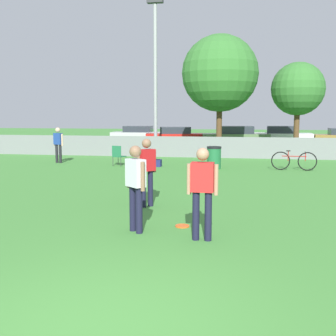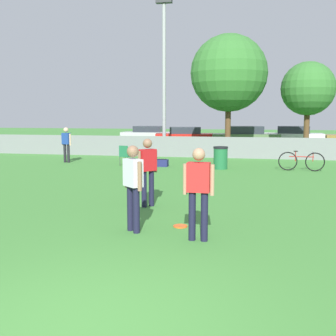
{
  "view_description": "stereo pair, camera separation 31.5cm",
  "coord_description": "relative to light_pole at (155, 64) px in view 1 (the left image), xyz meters",
  "views": [
    {
      "loc": [
        1.48,
        -3.97,
        2.26
      ],
      "look_at": [
        -0.18,
        5.36,
        1.05
      ],
      "focal_mm": 45.0,
      "sensor_mm": 36.0,
      "label": 1
    },
    {
      "loc": [
        1.79,
        -3.9,
        2.26
      ],
      "look_at": [
        -0.18,
        5.36,
        1.05
      ],
      "focal_mm": 45.0,
      "sensor_mm": 36.0,
      "label": 2
    }
  ],
  "objects": [
    {
      "name": "light_pole",
      "position": [
        0.0,
        0.0,
        0.0
      ],
      "size": [
        0.9,
        0.36,
        8.69
      ],
      "color": "#9E9EA3",
      "rests_on": "ground_plane"
    },
    {
      "name": "bicycle_sideline",
      "position": [
        7.04,
        -6.27,
        -4.72
      ],
      "size": [
        1.8,
        0.44,
        0.81
      ],
      "rotation": [
        0.0,
        0.0,
        -0.06
      ],
      "color": "black",
      "rests_on": "ground_plane"
    },
    {
      "name": "parked_car_white",
      "position": [
        7.82,
        8.13,
        -4.43
      ],
      "size": [
        4.3,
        1.98,
        1.42
      ],
      "rotation": [
        0.0,
        0.0,
        -0.03
      ],
      "color": "black",
      "rests_on": "ground_plane"
    },
    {
      "name": "tree_near_pole",
      "position": [
        3.62,
        0.44,
        -0.57
      ],
      "size": [
        4.31,
        4.31,
        6.71
      ],
      "color": "brown",
      "rests_on": "ground_plane"
    },
    {
      "name": "frisbee_disc",
      "position": [
        3.81,
        -15.62,
        -5.09
      ],
      "size": [
        0.29,
        0.29,
        0.03
      ],
      "color": "#E5591E",
      "rests_on": "ground_plane"
    },
    {
      "name": "tree_far_right",
      "position": [
        8.06,
        1.84,
        -1.4
      ],
      "size": [
        3.07,
        3.07,
        5.26
      ],
      "color": "brown",
      "rests_on": "ground_plane"
    },
    {
      "name": "spectator_in_blue",
      "position": [
        -3.5,
        -5.46,
        -4.15
      ],
      "size": [
        0.53,
        0.31,
        1.65
      ],
      "rotation": [
        0.0,
        0.0,
        2.88
      ],
      "color": "black",
      "rests_on": "ground_plane"
    },
    {
      "name": "parked_car_olive",
      "position": [
        4.46,
        5.89,
        -4.4
      ],
      "size": [
        4.74,
        2.21,
        1.45
      ],
      "rotation": [
        0.0,
        0.0,
        0.12
      ],
      "color": "black",
      "rests_on": "ground_plane"
    },
    {
      "name": "parked_car_red",
      "position": [
        0.02,
        6.98,
        -4.46
      ],
      "size": [
        4.59,
        2.66,
        1.34
      ],
      "rotation": [
        0.0,
        0.0,
        0.2
      ],
      "color": "black",
      "rests_on": "ground_plane"
    },
    {
      "name": "trash_bin",
      "position": [
        3.81,
        -6.33,
        -4.64
      ],
      "size": [
        0.61,
        0.61,
        0.93
      ],
      "color": "#1E6638",
      "rests_on": "ground_plane"
    },
    {
      "name": "player_receiver_white",
      "position": [
        2.98,
        -16.16,
        -4.13
      ],
      "size": [
        0.45,
        0.43,
        1.68
      ],
      "rotation": [
        0.0,
        0.0,
        -0.74
      ],
      "color": "#191933",
      "rests_on": "ground_plane"
    },
    {
      "name": "player_thrower_red",
      "position": [
        4.29,
        -16.47,
        -4.13
      ],
      "size": [
        0.56,
        0.23,
        1.68
      ],
      "rotation": [
        0.0,
        0.0,
        -0.03
      ],
      "color": "#191933",
      "rests_on": "ground_plane"
    },
    {
      "name": "parked_car_silver",
      "position": [
        -3.25,
        8.77,
        -4.44
      ],
      "size": [
        4.25,
        2.03,
        1.34
      ],
      "rotation": [
        0.0,
        0.0,
        0.05
      ],
      "color": "black",
      "rests_on": "ground_plane"
    },
    {
      "name": "ground_plane",
      "position": [
        3.5,
        -19.88,
        -5.11
      ],
      "size": [
        120.0,
        120.0,
        0.0
      ],
      "primitive_type": "plane",
      "color": "#428438"
    },
    {
      "name": "fence_backline",
      "position": [
        3.5,
        -1.88,
        -4.56
      ],
      "size": [
        27.78,
        0.07,
        1.21
      ],
      "color": "gray",
      "rests_on": "ground_plane"
    },
    {
      "name": "player_defender_red",
      "position": [
        2.68,
        -13.93,
        -4.13
      ],
      "size": [
        0.43,
        0.45,
        1.68
      ],
      "rotation": [
        0.0,
        0.0,
        0.88
      ],
      "color": "#191933",
      "rests_on": "ground_plane"
    },
    {
      "name": "folding_chair_sideline",
      "position": [
        -0.42,
        -6.06,
        -4.61
      ],
      "size": [
        0.57,
        0.58,
        0.89
      ],
      "rotation": [
        0.0,
        0.0,
        2.85
      ],
      "color": "#333338",
      "rests_on": "ground_plane"
    },
    {
      "name": "gear_bag_sideline",
      "position": [
        1.16,
        -6.02,
        -4.95
      ],
      "size": [
        0.68,
        0.37,
        0.33
      ],
      "color": "navy",
      "rests_on": "ground_plane"
    }
  ]
}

